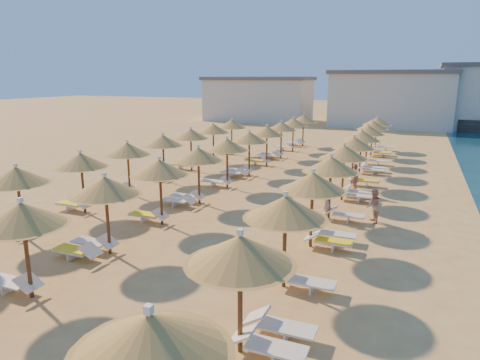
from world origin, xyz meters
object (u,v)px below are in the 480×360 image
at_px(beachgoer_a, 327,202).
at_px(beachgoer_c, 355,179).
at_px(parasol_row_west, 214,150).
at_px(beachgoer_b, 374,206).
at_px(parasol_row_east, 338,159).

bearing_deg(beachgoer_a, beachgoer_c, -176.84).
relative_size(parasol_row_west, beachgoer_c, 23.96).
relative_size(beachgoer_b, beachgoer_c, 0.89).
xyz_separation_m(parasol_row_east, beachgoer_c, (0.42, 3.25, -1.66)).
height_order(parasol_row_west, beachgoer_a, parasol_row_west).
relative_size(parasol_row_east, parasol_row_west, 1.00).
bearing_deg(beachgoer_c, beachgoer_b, -10.63).
bearing_deg(parasol_row_east, beachgoer_a, -93.32).
bearing_deg(beachgoer_b, parasol_row_east, -147.50).
bearing_deg(beachgoer_b, beachgoer_c, 177.22).
bearing_deg(parasol_row_east, parasol_row_west, 180.00).
bearing_deg(beachgoer_b, beachgoer_a, -102.04).
bearing_deg(parasol_row_west, parasol_row_east, 0.00).
bearing_deg(parasol_row_west, beachgoer_c, 24.62).
distance_m(parasol_row_east, parasol_row_west, 6.68).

